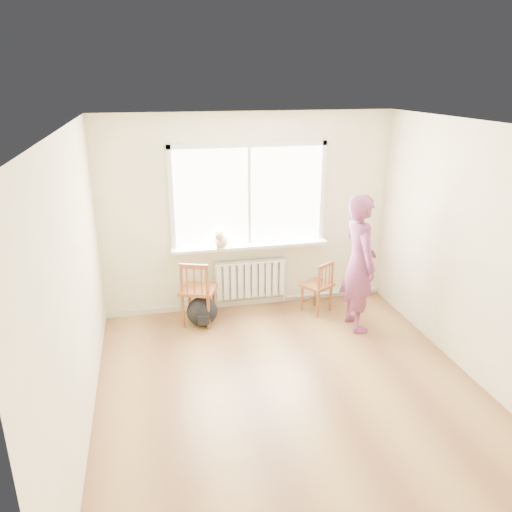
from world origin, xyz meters
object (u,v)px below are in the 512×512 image
chair_left (197,293)px  person (359,263)px  cat (221,240)px  chair_right (319,287)px  backpack (202,311)px

chair_left → person: (2.01, -0.51, 0.44)m
chair_left → cat: bearing=-124.3°
chair_right → cat: cat is taller
person → cat: size_ratio=4.23×
cat → backpack: 0.97m
person → backpack: (-1.96, 0.46, -0.68)m
cat → chair_left: bearing=-127.6°
backpack → cat: bearing=45.1°
person → backpack: bearing=75.7°
person → cat: 1.83m
person → cat: person is taller
chair_left → chair_right: bearing=-160.0°
cat → person: bearing=-8.5°
cat → backpack: bearing=-118.2°
person → chair_right: bearing=31.6°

